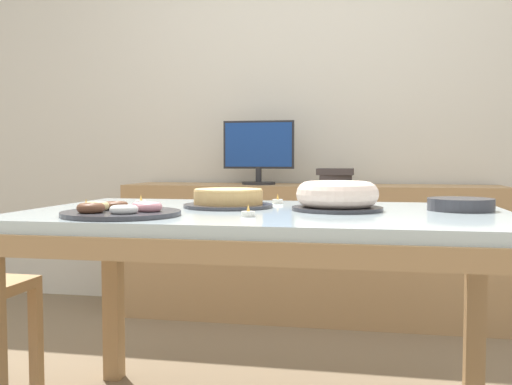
% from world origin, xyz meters
% --- Properties ---
extents(wall_back, '(8.00, 0.10, 2.60)m').
position_xyz_m(wall_back, '(0.00, 1.81, 1.30)').
color(wall_back, silver).
rests_on(wall_back, ground).
extents(dining_table, '(1.58, 0.94, 0.77)m').
position_xyz_m(dining_table, '(0.00, 0.00, 0.67)').
color(dining_table, silver).
rests_on(dining_table, ground).
extents(sideboard, '(2.17, 0.44, 0.79)m').
position_xyz_m(sideboard, '(0.00, 1.51, 0.39)').
color(sideboard, tan).
rests_on(sideboard, ground).
extents(computer_monitor, '(0.42, 0.20, 0.38)m').
position_xyz_m(computer_monitor, '(-0.31, 1.50, 0.98)').
color(computer_monitor, '#262628').
rests_on(computer_monitor, sideboard).
extents(book_stack, '(0.24, 0.18, 0.10)m').
position_xyz_m(book_stack, '(0.15, 1.51, 0.83)').
color(book_stack, '#2D6638').
rests_on(book_stack, sideboard).
extents(cake_chocolate_round, '(0.31, 0.31, 0.06)m').
position_xyz_m(cake_chocolate_round, '(-0.15, 0.09, 0.80)').
color(cake_chocolate_round, '#333338').
rests_on(cake_chocolate_round, dining_table).
extents(cake_golden_bundt, '(0.29, 0.29, 0.10)m').
position_xyz_m(cake_golden_bundt, '(0.23, 0.04, 0.81)').
color(cake_golden_bundt, '#333338').
rests_on(cake_golden_bundt, dining_table).
extents(pastry_platter, '(0.35, 0.35, 0.04)m').
position_xyz_m(pastry_platter, '(-0.39, -0.26, 0.78)').
color(pastry_platter, '#333338').
rests_on(pastry_platter, dining_table).
extents(plate_stack, '(0.21, 0.21, 0.04)m').
position_xyz_m(plate_stack, '(0.62, 0.11, 0.79)').
color(plate_stack, '#333338').
rests_on(plate_stack, dining_table).
extents(tealight_near_cakes, '(0.04, 0.04, 0.04)m').
position_xyz_m(tealight_near_cakes, '(0.65, 0.34, 0.78)').
color(tealight_near_cakes, silver).
rests_on(tealight_near_cakes, dining_table).
extents(tealight_near_front, '(0.04, 0.04, 0.04)m').
position_xyz_m(tealight_near_front, '(-0.49, 0.14, 0.78)').
color(tealight_near_front, silver).
rests_on(tealight_near_front, dining_table).
extents(tealight_left_edge, '(0.04, 0.04, 0.04)m').
position_xyz_m(tealight_left_edge, '(-0.01, -0.22, 0.78)').
color(tealight_left_edge, silver).
rests_on(tealight_left_edge, dining_table).
extents(tealight_centre, '(0.04, 0.04, 0.04)m').
position_xyz_m(tealight_centre, '(-0.01, 0.30, 0.78)').
color(tealight_centre, silver).
rests_on(tealight_centre, dining_table).
extents(tealight_right_edge, '(0.04, 0.04, 0.04)m').
position_xyz_m(tealight_right_edge, '(-0.58, -0.10, 0.78)').
color(tealight_right_edge, silver).
rests_on(tealight_right_edge, dining_table).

